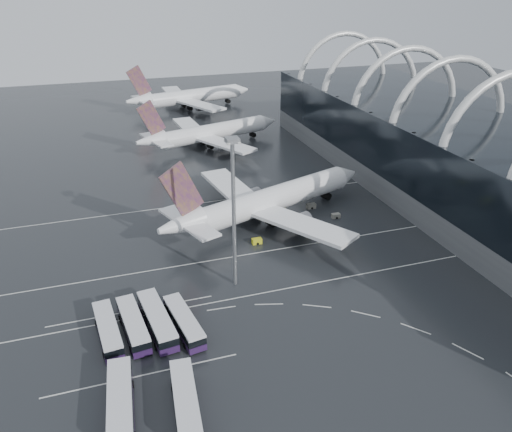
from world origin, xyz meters
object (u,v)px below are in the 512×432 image
object	(u,v)px
bus_row_near_d	(184,322)
bus_row_far_c	(186,402)
gse_cart_belly_a	(310,228)
gse_cart_belly_b	(311,206)
floodlight_mast	(233,197)
airliner_gate_b	(208,133)
bus_row_far_a	(120,403)
bus_row_near_c	(157,320)
bus_row_near_b	(133,325)
airliner_main	(267,202)
airliner_gate_c	(189,97)
bus_row_near_a	(108,330)
gse_cart_belly_d	(336,216)
gse_cart_belly_c	(257,241)

from	to	relation	value
bus_row_near_d	bus_row_far_c	world-z (taller)	bus_row_far_c
gse_cart_belly_a	gse_cart_belly_b	distance (m)	12.19
bus_row_near_d	floodlight_mast	distance (m)	22.41
airliner_gate_b	bus_row_far_a	size ratio (longest dim) A/B	3.62
airliner_gate_b	floodlight_mast	size ratio (longest dim) A/B	1.82
bus_row_near_c	floodlight_mast	world-z (taller)	floodlight_mast
bus_row_far_c	bus_row_near_b	bearing A→B (deg)	19.50
bus_row_far_c	airliner_main	bearing A→B (deg)	-25.10
bus_row_far_a	floodlight_mast	size ratio (longest dim) A/B	0.50
bus_row_far_a	bus_row_near_d	bearing A→B (deg)	-33.76
airliner_gate_b	airliner_gate_c	world-z (taller)	airliner_gate_c
bus_row_far_a	gse_cart_belly_a	size ratio (longest dim) A/B	6.03
bus_row_near_d	bus_row_near_b	bearing A→B (deg)	67.92
bus_row_near_a	floodlight_mast	distance (m)	29.66
bus_row_near_d	gse_cart_belly_b	world-z (taller)	bus_row_near_d
airliner_main	bus_row_near_c	size ratio (longest dim) A/B	3.91
airliner_main	bus_row_near_a	distance (m)	49.30
bus_row_near_a	bus_row_near_c	distance (m)	7.71
floodlight_mast	gse_cart_belly_d	xyz separation A→B (m)	(30.28, 19.17, -17.19)
gse_cart_belly_a	gse_cart_belly_b	world-z (taller)	gse_cart_belly_a
airliner_gate_b	bus_row_far_c	xyz separation A→B (m)	(-28.89, -108.45, -2.73)
bus_row_near_c	gse_cart_belly_a	distance (m)	44.39
gse_cart_belly_d	airliner_gate_c	bearing A→B (deg)	96.06
airliner_main	bus_row_far_a	bearing A→B (deg)	-147.35
bus_row_near_c	gse_cart_belly_c	world-z (taller)	bus_row_near_c
gse_cart_belly_b	bus_row_far_a	bearing A→B (deg)	-134.34
airliner_gate_c	gse_cart_belly_d	distance (m)	115.03
gse_cart_belly_a	bus_row_near_c	bearing A→B (deg)	-147.41
bus_row_near_a	bus_row_near_b	distance (m)	3.92
gse_cart_belly_a	gse_cart_belly_c	xyz separation A→B (m)	(-13.10, -1.70, -0.07)
bus_row_near_a	airliner_gate_c	bearing A→B (deg)	-21.95
airliner_main	gse_cart_belly_b	size ratio (longest dim) A/B	25.67
bus_row_far_a	gse_cart_belly_b	xyz separation A→B (m)	(49.62, 50.78, -1.30)
bus_row_near_c	floodlight_mast	size ratio (longest dim) A/B	0.51
airliner_gate_c	gse_cart_belly_b	bearing A→B (deg)	-98.47
bus_row_far_a	gse_cart_belly_c	world-z (taller)	bus_row_far_a
bus_row_far_c	gse_cart_belly_c	bearing A→B (deg)	-25.11
airliner_main	airliner_gate_b	bearing A→B (deg)	70.18
bus_row_far_a	gse_cart_belly_b	size ratio (longest dim) A/B	6.53
airliner_main	airliner_gate_b	distance (m)	58.31
airliner_gate_c	gse_cart_belly_b	world-z (taller)	airliner_gate_c
airliner_gate_c	bus_row_far_c	distance (m)	164.00
airliner_gate_b	bus_row_near_b	size ratio (longest dim) A/B	3.88
airliner_main	gse_cart_belly_d	bearing A→B (deg)	-32.86
gse_cart_belly_a	gse_cart_belly_c	distance (m)	13.21
bus_row_near_b	bus_row_near_c	distance (m)	3.80
bus_row_near_b	bus_row_far_c	size ratio (longest dim) A/B	0.98
gse_cart_belly_b	floodlight_mast	bearing A→B (deg)	-136.06
airliner_main	bus_row_near_c	distance (m)	43.78
airliner_main	airliner_gate_b	xyz separation A→B (m)	(0.14, 58.31, -0.35)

